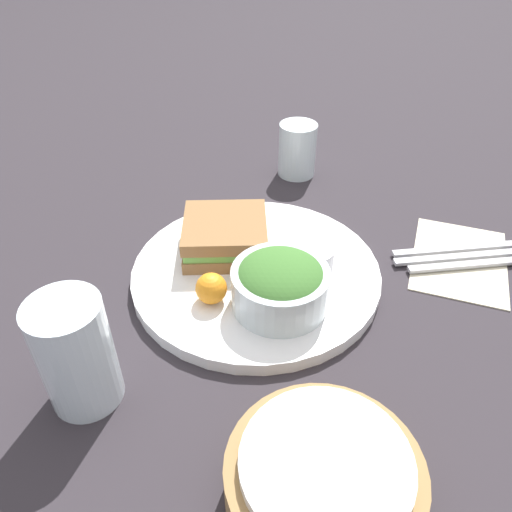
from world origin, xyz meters
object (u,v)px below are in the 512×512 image
salad_bowl (280,284)px  fork (455,249)px  plate (256,273)px  bread_basket (323,481)px  drink_glass (76,354)px  sandwich (225,236)px  water_glass (297,150)px  spoon (466,265)px  dressing_cup (314,258)px  knife (460,257)px

salad_bowl → fork: bearing=-135.2°
plate → bread_basket: size_ratio=1.97×
plate → drink_glass: bearing=65.8°
plate → sandwich: size_ratio=2.30×
plate → water_glass: bearing=-85.0°
salad_bowl → spoon: salad_bowl is taller
spoon → plate: bearing=176.4°
fork → dressing_cup: bearing=-172.9°
drink_glass → bread_basket: size_ratio=0.76×
drink_glass → dressing_cup: bearing=-124.1°
bread_basket → knife: size_ratio=0.87×
salad_bowl → dressing_cup: size_ratio=2.22×
plate → dressing_cup: bearing=-160.0°
plate → spoon: bearing=-157.0°
bread_basket → drink_glass: bearing=-6.5°
dressing_cup → drink_glass: bearing=55.9°
dressing_cup → fork: bearing=-146.4°
bread_basket → spoon: bearing=-107.1°
salad_bowl → water_glass: (0.07, -0.35, -0.00)m
salad_bowl → fork: size_ratio=0.64×
drink_glass → bread_basket: bearing=173.5°
sandwich → dressing_cup: sandwich is taller
knife → spoon: (-0.01, 0.02, 0.00)m
water_glass → plate: bearing=95.0°
plate → knife: size_ratio=1.71×
sandwich → drink_glass: size_ratio=1.12×
dressing_cup → fork: dressing_cup is taller
water_glass → salad_bowl: bearing=102.1°
fork → plate: bearing=-176.4°
bread_basket → spoon: bread_basket is taller
sandwich → water_glass: water_glass is taller
spoon → fork: bearing=90.0°
plate → sandwich: (0.05, -0.02, 0.03)m
spoon → water_glass: (0.29, -0.18, 0.04)m
sandwich → knife: 0.33m
plate → dressing_cup: dressing_cup is taller
salad_bowl → drink_glass: drink_glass is taller
plate → drink_glass: (0.11, 0.23, 0.06)m
bread_basket → spoon: (-0.12, -0.38, -0.03)m
bread_basket → fork: (-0.10, -0.41, -0.03)m
spoon → knife: bearing=90.0°
sandwich → dressing_cup: 0.12m
drink_glass → fork: bearing=-133.2°
dressing_cup → water_glass: size_ratio=0.57×
sandwich → bread_basket: bearing=125.2°
fork → knife: bearing=-90.0°
salad_bowl → spoon: 0.28m
plate → salad_bowl: bearing=131.8°
sandwich → salad_bowl: size_ratio=1.22×
plate → salad_bowl: 0.08m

